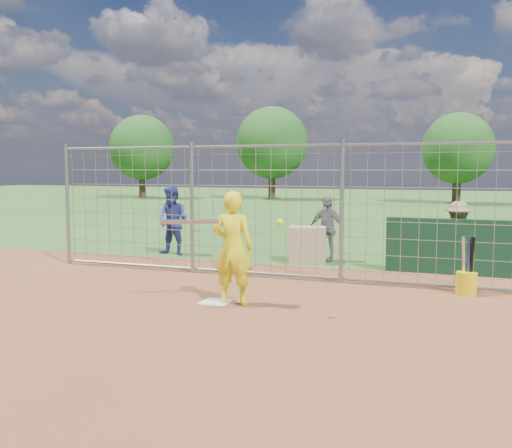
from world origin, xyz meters
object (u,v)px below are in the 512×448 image
at_px(bystander_a, 173,221).
at_px(equipment_bin, 307,245).
at_px(bystander_b, 326,229).
at_px(bystander_c, 458,237).
at_px(batter, 233,248).
at_px(bucket_with_bats, 467,280).

relative_size(bystander_a, equipment_bin, 2.07).
height_order(bystander_b, bystander_c, bystander_b).
xyz_separation_m(batter, bystander_a, (-3.30, 4.16, -0.04)).
distance_m(bystander_a, bystander_b, 3.70).
bearing_deg(bystander_c, bucket_with_bats, 81.96).
bearing_deg(bucket_with_bats, bystander_a, 161.54).
relative_size(batter, bystander_b, 1.19).
xyz_separation_m(bystander_c, bucket_with_bats, (0.19, -2.12, -0.47)).
height_order(equipment_bin, bucket_with_bats, bucket_with_bats).
height_order(batter, bystander_c, batter).
xyz_separation_m(bystander_a, bucket_with_bats, (6.66, -2.22, -0.58)).
bearing_deg(equipment_bin, bystander_a, 166.20).
relative_size(batter, bucket_with_bats, 1.79).
bearing_deg(bucket_with_bats, bystander_b, 138.60).
height_order(bystander_a, equipment_bin, bystander_a).
bearing_deg(batter, equipment_bin, -95.31).
distance_m(bystander_b, bystander_c, 2.85).
bearing_deg(equipment_bin, bystander_b, 35.73).
bearing_deg(bystander_c, equipment_bin, -15.29).
bearing_deg(batter, bystander_a, -56.28).
bearing_deg(bystander_b, bystander_a, -159.07).
bearing_deg(bystander_a, bystander_b, 9.62).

